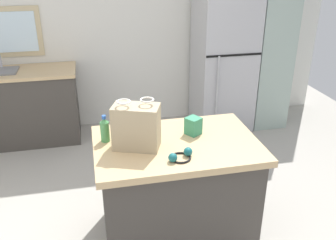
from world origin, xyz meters
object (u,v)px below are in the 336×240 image
Objects in this scene: small_box at (193,126)px; kitchen_island at (176,190)px; tall_cabinet at (268,49)px; ear_defenders at (180,156)px; bottle at (105,130)px; refrigerator at (223,64)px; shopping_bag at (136,127)px.

kitchen_island is at bearing -146.16° from small_box.
tall_cabinet is 2.48m from small_box.
ear_defenders is (-0.19, -0.35, -0.05)m from small_box.
tall_cabinet is 2.94m from bottle.
ear_defenders is at bearing -127.80° from tall_cabinet.
kitchen_island is 5.89× the size of bottle.
refrigerator reaches higher than ear_defenders.
bottle is 0.63m from ear_defenders.
tall_cabinet is at bearing 39.98° from bottle.
tall_cabinet is 2.88m from shopping_bag.
shopping_bag is (-0.30, -0.01, 0.61)m from kitchen_island.
kitchen_island is at bearing 82.82° from ear_defenders.
tall_cabinet reaches higher than kitchen_island.
refrigerator is at bearing 61.10° from kitchen_island.
kitchen_island is 6.26× the size of ear_defenders.
kitchen_island is at bearing -130.50° from tall_cabinet.
shopping_bag reaches higher than small_box.
shopping_bag is at bearing 139.34° from ear_defenders.
refrigerator is 2.14m from small_box.
refrigerator is (1.12, 2.02, 0.41)m from kitchen_island.
tall_cabinet is 5.43× the size of shopping_bag.
kitchen_island is 9.01× the size of small_box.
bottle is at bearing 177.67° from small_box.
bottle reaches higher than ear_defenders.
ear_defenders is (-1.76, -2.27, -0.11)m from tall_cabinet.
tall_cabinet is 9.65× the size of bottle.
refrigerator is at bearing 63.15° from ear_defenders.
shopping_bag is 1.78× the size of bottle.
shopping_bag is 0.49m from small_box.
small_box is at bearing 14.33° from shopping_bag.
kitchen_island is 0.68m from shopping_bag.
tall_cabinet is at bearing 52.20° from ear_defenders.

